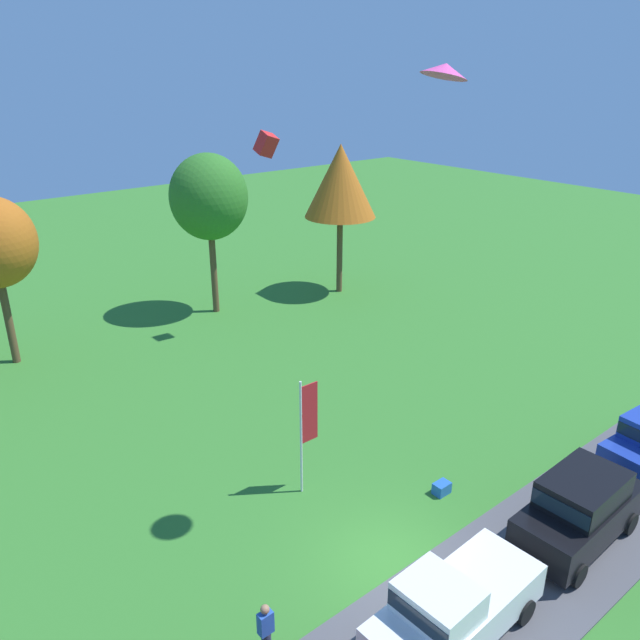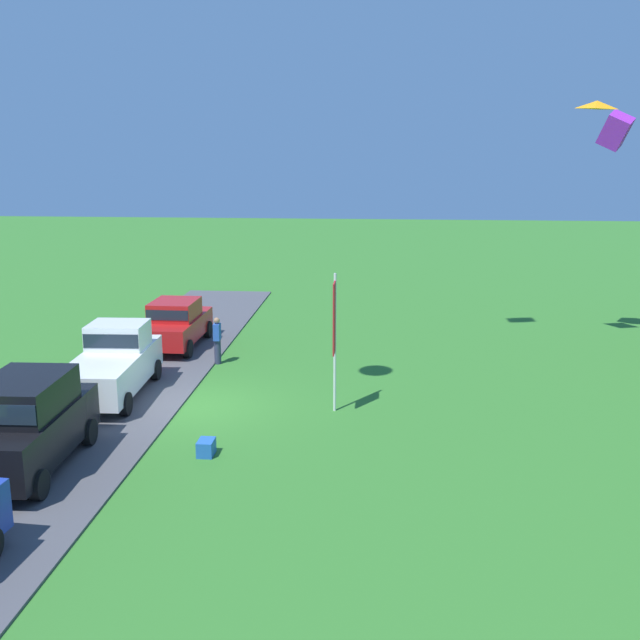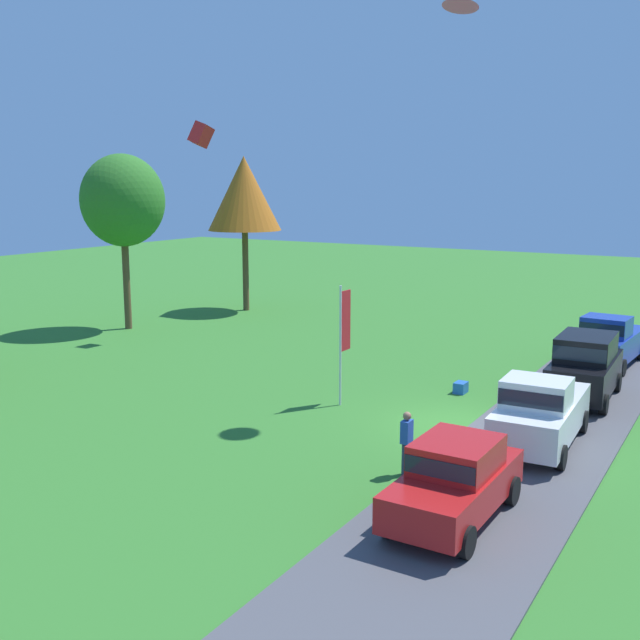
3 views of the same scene
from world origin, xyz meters
The scene contains 13 objects.
ground_plane centered at (0.00, 0.00, 0.00)m, with size 120.00×120.00×0.00m, color #337528.
pavement_strip centered at (0.00, -2.74, 0.03)m, with size 36.00×4.40×0.06m, color #4C4C51.
car_sedan_near_entrance centered at (-6.52, -2.50, 1.04)m, with size 4.43×2.00×1.84m.
car_pickup_by_flagpole centered at (-0.82, -2.89, 1.11)m, with size 5.08×2.22×2.14m.
car_suv_mid_row centered at (4.82, -2.97, 1.30)m, with size 4.66×2.17×2.28m.
car_pickup_far_end centered at (10.37, -2.80, 1.11)m, with size 5.12×2.32×2.14m.
person_watching_sky centered at (-4.56, -0.45, 0.88)m, with size 0.36×0.24×1.71m.
tree_right_of_center centered at (6.22, 20.24, 6.59)m, with size 4.24×4.24×8.95m.
tree_center_back centered at (13.99, 18.36, 6.85)m, with size 4.27×4.27×9.02m.
flag_banner centered at (0.22, 4.08, 2.62)m, with size 0.71×0.08×4.13m.
cooler_box centered at (3.53, 1.05, 0.20)m, with size 0.56×0.40×0.40m, color blue.
kite_box_trailing_tail centered at (6.85, 15.55, 9.75)m, with size 0.72×0.72×1.00m, color red.
kite_delta_high_left centered at (2.11, 0.98, 13.12)m, with size 1.17×1.17×0.30m, color #EA4C9E.
Camera 3 is at (-21.59, -7.98, 7.53)m, focal length 42.00 mm.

